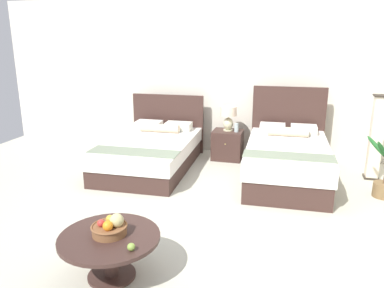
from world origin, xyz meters
TOP-DOWN VIEW (x-y plane):
  - ground_plane at (0.00, 0.00)m, footprint 9.42×9.31m
  - wall_back at (0.00, 2.85)m, footprint 9.42×0.12m
  - bed_near_window at (-1.13, 1.52)m, footprint 1.44×2.27m
  - bed_near_corner at (1.12, 1.52)m, footprint 1.30×2.14m
  - nightstand at (0.05, 2.33)m, footprint 0.53×0.48m
  - table_lamp at (0.05, 2.35)m, footprint 0.29×0.29m
  - vase at (0.21, 2.29)m, footprint 0.08×0.08m
  - coffee_table at (-0.37, -1.49)m, footprint 0.93×0.93m
  - fruit_bowl at (-0.37, -1.46)m, footprint 0.33×0.33m
  - loose_apple at (-0.08, -1.66)m, footprint 0.07×0.07m
  - floor_lamp_corner at (2.43, 1.94)m, footprint 0.22×0.22m

SIDE VIEW (x-z plane):
  - ground_plane at x=0.00m, z-range -0.02..0.00m
  - nightstand at x=0.05m, z-range 0.00..0.53m
  - bed_near_window at x=-1.13m, z-range -0.27..0.84m
  - coffee_table at x=-0.37m, z-range 0.11..0.54m
  - bed_near_corner at x=1.12m, z-range -0.33..1.01m
  - loose_apple at x=-0.08m, z-range 0.42..0.49m
  - fruit_bowl at x=-0.37m, z-range 0.39..0.60m
  - vase at x=0.21m, z-range 0.53..0.68m
  - floor_lamp_corner at x=2.43m, z-range 0.00..1.33m
  - table_lamp at x=0.05m, z-range 0.58..1.03m
  - wall_back at x=0.00m, z-range 0.00..2.88m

